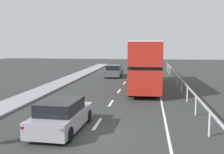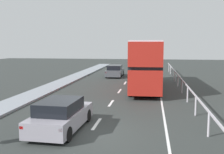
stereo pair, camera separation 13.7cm
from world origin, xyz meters
TOP-DOWN VIEW (x-y plane):
  - ground_plane at (0.00, 0.00)m, footprint 75.12×120.00m
  - lane_paint_markings at (2.15, 8.84)m, footprint 3.53×46.00m
  - bridge_side_railing at (5.14, 9.00)m, footprint 0.10×42.00m
  - double_decker_bus_red at (2.07, 12.79)m, footprint 2.79×11.43m
  - hatchback_car_near at (-1.44, 0.21)m, footprint 2.02×4.40m
  - sedan_car_ahead at (-1.78, 21.03)m, footprint 1.91×4.58m

SIDE VIEW (x-z plane):
  - ground_plane at x=0.00m, z-range -0.10..0.00m
  - lane_paint_markings at x=2.15m, z-range 0.00..0.01m
  - sedan_car_ahead at x=-1.78m, z-range -0.03..1.40m
  - hatchback_car_near at x=-1.44m, z-range -0.03..1.41m
  - bridge_side_railing at x=5.14m, z-range 0.34..1.47m
  - double_decker_bus_red at x=2.07m, z-range 0.15..4.39m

